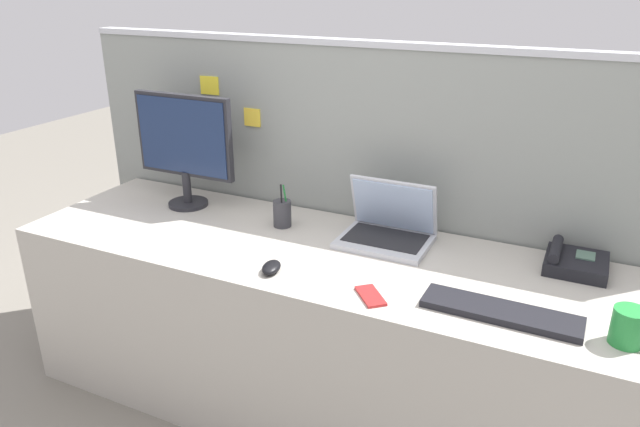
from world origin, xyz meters
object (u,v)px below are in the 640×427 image
at_px(computer_mouse_right_hand, 271,267).
at_px(cell_phone_red_case, 371,296).
at_px(keyboard_main, 501,312).
at_px(laptop, 388,227).
at_px(pen_cup, 282,213).
at_px(desk_phone, 574,262).
at_px(desktop_monitor, 184,142).
at_px(coffee_mug, 629,327).

height_order(computer_mouse_right_hand, cell_phone_red_case, computer_mouse_right_hand).
distance_m(keyboard_main, cell_phone_red_case, 0.39).
height_order(laptop, computer_mouse_right_hand, laptop).
relative_size(laptop, keyboard_main, 0.72).
height_order(laptop, pen_cup, laptop).
height_order(pen_cup, cell_phone_red_case, pen_cup).
bearing_deg(desk_phone, pen_cup, -174.79).
bearing_deg(keyboard_main, desktop_monitor, 167.10).
bearing_deg(coffee_mug, desktop_monitor, 168.72).
bearing_deg(desktop_monitor, pen_cup, -3.84).
bearing_deg(cell_phone_red_case, computer_mouse_right_hand, 135.96).
bearing_deg(coffee_mug, computer_mouse_right_hand, -177.40).
bearing_deg(keyboard_main, cell_phone_red_case, -169.16).
distance_m(laptop, pen_cup, 0.43).
height_order(keyboard_main, coffee_mug, coffee_mug).
relative_size(computer_mouse_right_hand, coffee_mug, 0.79).
distance_m(laptop, desk_phone, 0.65).
relative_size(laptop, desk_phone, 1.66).
xyz_separation_m(keyboard_main, cell_phone_red_case, (-0.38, -0.07, -0.01)).
height_order(laptop, keyboard_main, laptop).
bearing_deg(desktop_monitor, desk_phone, 2.42).
bearing_deg(pen_cup, desktop_monitor, 176.16).
bearing_deg(keyboard_main, desk_phone, 68.12).
height_order(desk_phone, pen_cup, pen_cup).
height_order(desktop_monitor, computer_mouse_right_hand, desktop_monitor).
height_order(desktop_monitor, pen_cup, desktop_monitor).
bearing_deg(desk_phone, cell_phone_red_case, -139.54).
xyz_separation_m(desk_phone, pen_cup, (-1.07, -0.10, 0.03)).
height_order(computer_mouse_right_hand, pen_cup, pen_cup).
height_order(cell_phone_red_case, coffee_mug, coffee_mug).
distance_m(keyboard_main, computer_mouse_right_hand, 0.75).
xyz_separation_m(desktop_monitor, computer_mouse_right_hand, (0.63, -0.39, -0.26)).
distance_m(desk_phone, keyboard_main, 0.44).
bearing_deg(laptop, desk_phone, 4.26).
xyz_separation_m(laptop, cell_phone_red_case, (0.09, -0.42, -0.05)).
bearing_deg(computer_mouse_right_hand, desk_phone, 14.04).
distance_m(pen_cup, coffee_mug, 1.27).
height_order(desktop_monitor, coffee_mug, desktop_monitor).
distance_m(desk_phone, computer_mouse_right_hand, 1.02).
bearing_deg(laptop, coffee_mug, -23.89).
xyz_separation_m(keyboard_main, computer_mouse_right_hand, (-0.75, -0.05, 0.01)).
bearing_deg(keyboard_main, laptop, 144.13).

